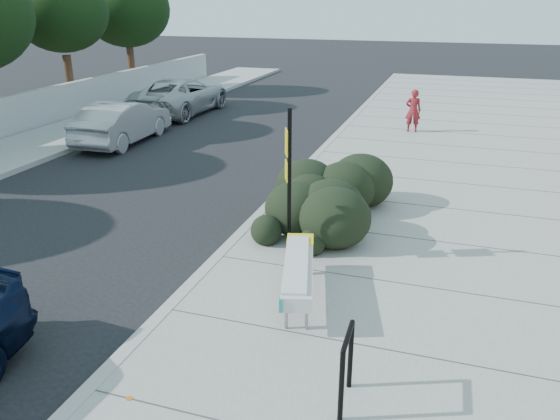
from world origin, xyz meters
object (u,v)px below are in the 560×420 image
(sign_post, at_px, (288,178))
(pedestrian, at_px, (413,111))
(suv_silver, at_px, (181,95))
(bike_rack, at_px, (347,362))
(wagon_silver, at_px, (123,122))
(bench, at_px, (298,269))

(sign_post, bearing_deg, pedestrian, 60.71)
(suv_silver, xyz_separation_m, pedestrian, (10.04, -1.16, 0.16))
(bike_rack, relative_size, wagon_silver, 0.22)
(sign_post, distance_m, suv_silver, 15.38)
(bench, distance_m, wagon_silver, 12.37)
(bench, relative_size, bike_rack, 2.36)
(bench, height_order, wagon_silver, wagon_silver)
(sign_post, relative_size, suv_silver, 0.52)
(sign_post, distance_m, pedestrian, 11.50)
(wagon_silver, xyz_separation_m, suv_silver, (-0.54, 5.32, 0.04))
(wagon_silver, xyz_separation_m, pedestrian, (9.50, 4.16, 0.20))
(bike_rack, distance_m, suv_silver, 19.32)
(suv_silver, bearing_deg, pedestrian, 174.01)
(sign_post, xyz_separation_m, suv_silver, (-8.82, 12.57, -1.00))
(wagon_silver, bearing_deg, sign_post, 136.12)
(wagon_silver, bearing_deg, bench, 133.16)
(bench, xyz_separation_m, sign_post, (-0.60, 1.37, 1.07))
(sign_post, relative_size, pedestrian, 1.86)
(pedestrian, bearing_deg, bench, 80.74)
(bike_rack, distance_m, pedestrian, 14.97)
(sign_post, xyz_separation_m, pedestrian, (1.22, 11.41, -0.84))
(bike_rack, xyz_separation_m, sign_post, (-1.83, 3.55, 1.02))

